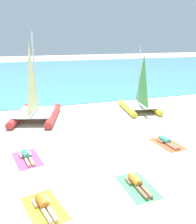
% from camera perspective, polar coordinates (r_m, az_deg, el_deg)
% --- Properties ---
extents(ground_plane, '(120.00, 120.00, 0.00)m').
position_cam_1_polar(ground_plane, '(19.30, -4.62, 0.58)').
color(ground_plane, beige).
extents(ocean_water, '(120.00, 40.00, 0.05)m').
position_cam_1_polar(ocean_water, '(40.05, -12.30, 8.85)').
color(ocean_water, '#4C9EB7').
rests_on(ocean_water, ground).
extents(sailboat_red, '(4.04, 5.10, 5.82)m').
position_cam_1_polar(sailboat_red, '(17.24, -14.37, 1.08)').
color(sailboat_red, '#CC3838').
rests_on(sailboat_red, ground).
extents(sailboat_yellow, '(2.88, 4.01, 4.83)m').
position_cam_1_polar(sailboat_yellow, '(19.05, 9.71, 2.41)').
color(sailboat_yellow, yellow).
rests_on(sailboat_yellow, ground).
extents(towel_leftmost, '(1.41, 2.06, 0.01)m').
position_cam_1_polar(towel_leftmost, '(12.08, -16.10, -10.44)').
color(towel_leftmost, '#D84C99').
rests_on(towel_leftmost, ground).
extents(sunbather_leftmost, '(0.66, 1.57, 0.30)m').
position_cam_1_polar(sunbather_leftmost, '(12.09, -16.22, -9.78)').
color(sunbather_leftmost, '#3FB28C').
rests_on(sunbather_leftmost, towel_leftmost).
extents(towel_center_left, '(1.52, 2.11, 0.01)m').
position_cam_1_polar(towel_center_left, '(8.91, -12.32, -21.03)').
color(towel_center_left, yellow).
rests_on(towel_center_left, ground).
extents(sunbather_center_left, '(0.76, 1.56, 0.30)m').
position_cam_1_polar(sunbather_center_left, '(8.88, -12.54, -20.16)').
color(sunbather_center_left, orange).
rests_on(sunbather_center_left, towel_center_left).
extents(towel_center_right, '(1.15, 1.93, 0.01)m').
position_cam_1_polar(towel_center_right, '(9.84, 9.20, -16.75)').
color(towel_center_right, '#4CB266').
rests_on(towel_center_right, ground).
extents(sunbather_center_right, '(0.55, 1.56, 0.30)m').
position_cam_1_polar(sunbather_center_right, '(9.82, 9.04, -15.95)').
color(sunbather_center_right, orange).
rests_on(sunbather_center_right, towel_center_right).
extents(towel_rightmost, '(1.24, 1.98, 0.01)m').
position_cam_1_polar(towel_rightmost, '(13.64, 15.79, -7.15)').
color(towel_rightmost, '#EA5933').
rests_on(towel_rightmost, ground).
extents(sunbather_rightmost, '(0.57, 1.57, 0.30)m').
position_cam_1_polar(sunbather_rightmost, '(13.64, 15.66, -6.57)').
color(sunbather_rightmost, '#3FB28C').
rests_on(sunbather_rightmost, towel_rightmost).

